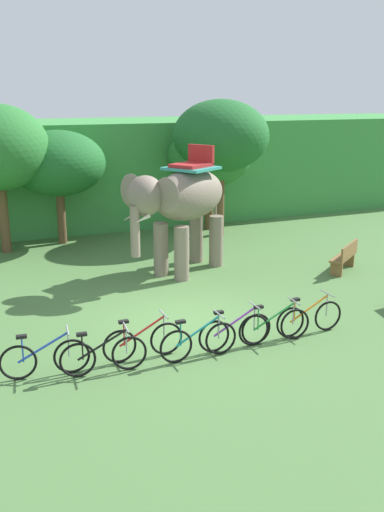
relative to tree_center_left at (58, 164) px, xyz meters
The scene contains 14 objects.
ground_plane 9.19m from the tree_center_left, 81.14° to the right, with size 80.00×80.00×0.00m, color #4C753D.
foliage_hedge 4.16m from the tree_center_left, 70.75° to the left, with size 36.00×6.00×4.16m, color #3D8E42.
tree_center_left is the anchor object (origin of this frame).
tree_far_right 5.98m from the tree_center_left, ahead, with size 3.56×3.56×5.07m.
tree_right 5.85m from the tree_center_left, ahead, with size 3.29×3.29×4.02m.
elephant 5.74m from the tree_center_left, 61.44° to the right, with size 4.04×3.25×3.78m.
bike_blue 10.70m from the tree_center_left, 101.93° to the right, with size 1.71×0.52×0.92m.
bike_black 10.84m from the tree_center_left, 95.89° to the right, with size 1.71×0.52×0.92m.
bike_red 10.46m from the tree_center_left, 91.00° to the right, with size 1.71×0.52×0.92m.
bike_teal 10.92m from the tree_center_left, 85.29° to the right, with size 1.71×0.52×0.92m.
bike_purple 10.87m from the tree_center_left, 80.26° to the right, with size 1.71×0.52×0.92m.
bike_green 11.11m from the tree_center_left, 75.49° to the right, with size 1.71×0.52×0.92m.
bike_orange 11.29m from the tree_center_left, 70.46° to the right, with size 1.71×0.52×0.92m.
wooden_bench 10.28m from the tree_center_left, 42.51° to the right, with size 1.45×1.22×0.89m.
Camera 1 is at (-4.71, -11.89, 5.26)m, focal length 40.25 mm.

